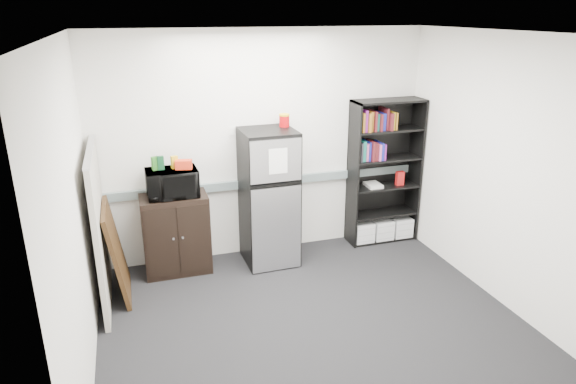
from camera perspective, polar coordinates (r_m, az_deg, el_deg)
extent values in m
plane|color=black|center=(5.17, 2.76, -14.30)|extent=(4.00, 4.00, 0.00)
cube|color=white|center=(6.15, -2.69, 5.18)|extent=(4.00, 0.02, 2.70)
cube|color=white|center=(5.55, 22.77, 2.05)|extent=(0.02, 3.50, 2.70)
cube|color=white|center=(4.32, -22.72, -2.76)|extent=(0.02, 3.50, 2.70)
cube|color=white|center=(4.29, 3.37, 17.17)|extent=(4.00, 3.50, 0.02)
cube|color=slate|center=(6.25, -2.56, 1.12)|extent=(3.92, 0.05, 0.10)
cube|color=white|center=(6.02, -5.95, 6.74)|extent=(0.14, 0.00, 0.10)
cube|color=black|center=(6.46, 7.22, 1.82)|extent=(0.02, 0.34, 1.85)
cube|color=black|center=(6.86, 13.89, 2.45)|extent=(0.02, 0.34, 1.85)
cube|color=black|center=(6.78, 10.02, 2.55)|extent=(0.90, 0.02, 1.85)
cube|color=black|center=(6.44, 11.17, 9.92)|extent=(0.90, 0.34, 0.02)
cube|color=black|center=(6.97, 10.19, -4.97)|extent=(0.85, 0.32, 0.03)
cube|color=black|center=(6.83, 10.37, -2.29)|extent=(0.85, 0.32, 0.03)
cube|color=black|center=(6.70, 10.56, 0.64)|extent=(0.85, 0.32, 0.02)
cube|color=black|center=(6.59, 10.76, 3.68)|extent=(0.85, 0.32, 0.02)
cube|color=black|center=(6.50, 10.96, 6.82)|extent=(0.85, 0.32, 0.02)
cube|color=silver|center=(6.78, 8.16, -4.28)|extent=(0.25, 0.30, 0.25)
cube|color=silver|center=(6.90, 10.26, -3.97)|extent=(0.25, 0.30, 0.25)
cube|color=silver|center=(7.03, 12.29, -3.66)|extent=(0.25, 0.30, 0.25)
cube|color=#ADA89A|center=(5.51, -20.18, -3.85)|extent=(0.05, 1.30, 1.60)
cube|color=#B2B2B7|center=(5.26, -21.20, 4.29)|extent=(0.06, 1.30, 0.02)
cube|color=black|center=(6.03, -12.34, -4.50)|extent=(0.74, 0.46, 0.92)
cube|color=black|center=(5.81, -13.85, -5.60)|extent=(0.34, 0.01, 0.81)
cube|color=black|center=(5.83, -10.36, -5.22)|extent=(0.34, 0.01, 0.81)
cylinder|color=#B2B2B7|center=(5.78, -12.61, -5.11)|extent=(0.02, 0.02, 0.02)
cylinder|color=#B2B2B7|center=(5.79, -11.62, -5.01)|extent=(0.02, 0.02, 0.02)
imported|color=black|center=(5.80, -12.76, 0.99)|extent=(0.56, 0.39, 0.31)
cube|color=#215B1A|center=(5.75, -14.55, 3.09)|extent=(0.08, 0.07, 0.15)
cube|color=#0C371B|center=(5.76, -13.97, 3.15)|extent=(0.07, 0.05, 0.15)
cube|color=gold|center=(5.77, -12.50, 3.25)|extent=(0.08, 0.07, 0.14)
cube|color=red|center=(5.73, -11.52, 3.01)|extent=(0.20, 0.14, 0.10)
cube|color=black|center=(6.01, -2.14, -0.70)|extent=(0.62, 0.62, 1.59)
cube|color=silver|center=(5.56, -1.34, 3.46)|extent=(0.58, 0.03, 0.48)
cube|color=silver|center=(5.83, -1.28, -4.21)|extent=(0.58, 0.03, 1.02)
cube|color=black|center=(5.63, -1.28, 0.78)|extent=(0.58, 0.02, 0.03)
cube|color=white|center=(5.55, -1.10, 3.44)|extent=(0.21, 0.01, 0.28)
cube|color=black|center=(5.78, -2.24, 6.80)|extent=(0.62, 0.62, 0.02)
cylinder|color=#AE080C|center=(5.94, -0.41, 7.97)|extent=(0.12, 0.12, 0.15)
cylinder|color=gold|center=(5.92, -0.42, 8.76)|extent=(0.12, 0.12, 0.02)
cube|color=black|center=(5.67, -18.50, -6.26)|extent=(0.19, 0.78, 1.00)
cube|color=beige|center=(5.67, -18.25, -6.24)|extent=(0.13, 0.66, 0.85)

